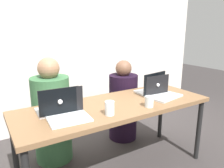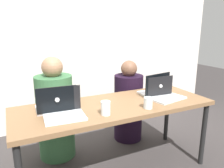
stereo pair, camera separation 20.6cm
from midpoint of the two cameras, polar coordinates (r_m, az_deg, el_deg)
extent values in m
cube|color=silver|center=(3.18, -8.37, 12.40)|extent=(4.84, 0.10, 2.61)
cube|color=brown|center=(2.07, 3.70, -5.84)|extent=(1.86, 0.68, 0.04)
cylinder|color=black|center=(2.55, 24.98, -11.93)|extent=(0.05, 0.05, 0.68)
cylinder|color=black|center=(2.25, -21.24, -15.13)|extent=(0.05, 0.05, 0.68)
cylinder|color=black|center=(2.91, 16.12, -7.81)|extent=(0.05, 0.05, 0.68)
cylinder|color=#35643C|center=(2.47, -12.19, -8.48)|extent=(0.47, 0.47, 0.92)
sphere|color=#997051|center=(2.32, -12.93, 4.29)|extent=(0.22, 0.22, 0.22)
cylinder|color=black|center=(2.82, 6.37, -6.18)|extent=(0.44, 0.44, 0.84)
sphere|color=brown|center=(2.68, 6.67, 3.99)|extent=(0.20, 0.20, 0.20)
cube|color=silver|center=(2.43, 13.17, -2.33)|extent=(0.31, 0.23, 0.02)
cube|color=black|center=(2.32, 14.94, -0.51)|extent=(0.30, 0.02, 0.20)
sphere|color=white|center=(2.31, 15.15, -0.59)|extent=(0.04, 0.04, 0.04)
cube|color=silver|center=(1.77, -8.99, -8.60)|extent=(0.33, 0.25, 0.02)
cube|color=black|center=(1.84, -9.97, -3.91)|extent=(0.32, 0.03, 0.21)
sphere|color=white|center=(1.85, -10.07, -3.78)|extent=(0.04, 0.04, 0.04)
cube|color=silver|center=(2.30, 16.58, -3.55)|extent=(0.39, 0.30, 0.02)
cube|color=black|center=(2.34, 14.37, -0.05)|extent=(0.35, 0.07, 0.22)
sphere|color=white|center=(2.35, 14.10, 0.02)|extent=(0.04, 0.04, 0.04)
cube|color=silver|center=(1.98, -11.66, -6.18)|extent=(0.34, 0.25, 0.02)
cube|color=black|center=(1.83, -11.09, -4.04)|extent=(0.33, 0.03, 0.21)
sphere|color=white|center=(1.81, -10.99, -4.18)|extent=(0.04, 0.04, 0.04)
cylinder|color=white|center=(1.80, 1.63, -6.36)|extent=(0.08, 0.08, 0.12)
cylinder|color=silver|center=(1.81, 1.62, -7.13)|extent=(0.07, 0.07, 0.06)
cylinder|color=silver|center=(1.99, 12.38, -4.88)|extent=(0.08, 0.08, 0.10)
cylinder|color=silver|center=(1.99, 12.35, -5.49)|extent=(0.07, 0.07, 0.06)
camera|label=1|loc=(0.10, -87.14, 0.74)|focal=35.00mm
camera|label=2|loc=(0.10, 92.86, -0.74)|focal=35.00mm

